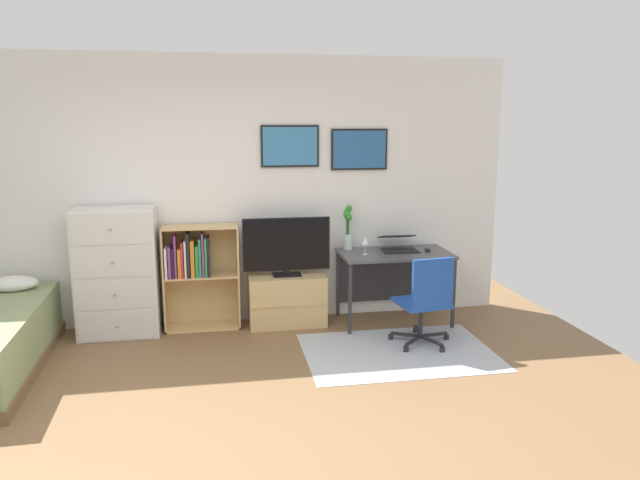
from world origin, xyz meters
The scene contains 13 objects.
ground_plane centered at (0.00, 0.00, 0.00)m, with size 7.20×7.20×0.00m, color brown.
wall_back_with_posters centered at (0.02, 2.43, 1.36)m, with size 6.12×0.09×2.70m.
area_rug centered at (1.62, 1.24, 0.00)m, with size 1.70×1.20×0.01m, color #B2B7BC.
dresser centered at (-0.92, 2.15, 0.62)m, with size 0.76×0.46×1.25m.
bookshelf centered at (-0.18, 2.22, 0.62)m, with size 0.74×0.30×1.04m.
tv_stand centered at (0.72, 2.17, 0.26)m, with size 0.78×0.41×0.52m.
television centered at (0.72, 2.15, 0.82)m, with size 0.88×0.16×0.59m.
desk centered at (1.82, 2.13, 0.61)m, with size 1.12×0.63×0.74m.
office_chair centered at (1.91, 1.33, 0.46)m, with size 0.57×0.58×0.86m.
laptop centered at (1.89, 2.16, 0.80)m, with size 0.37×0.40×0.16m.
computer_mouse centered at (2.17, 2.04, 0.76)m, with size 0.06×0.10×0.03m, color #262628.
bamboo_vase centered at (1.38, 2.28, 0.99)m, with size 0.10×0.10×0.46m.
wine_glass centered at (1.50, 2.01, 0.87)m, with size 0.07×0.07×0.18m.
Camera 1 is at (0.03, -3.67, 2.07)m, focal length 33.56 mm.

